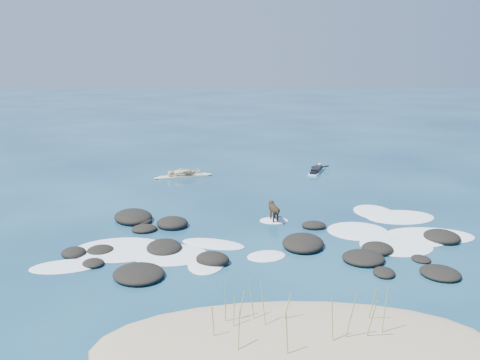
{
  "coord_description": "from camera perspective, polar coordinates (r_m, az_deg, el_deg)",
  "views": [
    {
      "loc": [
        -1.59,
        -18.7,
        6.29
      ],
      "look_at": [
        -0.75,
        4.0,
        0.9
      ],
      "focal_mm": 40.0,
      "sensor_mm": 36.0,
      "label": 1
    }
  ],
  "objects": [
    {
      "name": "paddling_surfer_rig",
      "position": [
        29.27,
        8.19,
        1.07
      ],
      "size": [
        1.38,
        2.19,
        0.39
      ],
      "rotation": [
        0.0,
        0.0,
        1.17
      ],
      "color": "white",
      "rests_on": "ground"
    },
    {
      "name": "sand_dune",
      "position": [
        12.34,
        5.85,
        -17.37
      ],
      "size": [
        9.0,
        4.4,
        0.6
      ],
      "primitive_type": "ellipsoid",
      "color": "#9E8966",
      "rests_on": "ground"
    },
    {
      "name": "standing_surfer_rig",
      "position": [
        27.89,
        -6.07,
        1.71
      ],
      "size": [
        3.04,
        1.27,
        1.77
      ],
      "rotation": [
        0.0,
        0.0,
        0.3
      ],
      "color": "beige",
      "rests_on": "ground"
    },
    {
      "name": "dune_grass",
      "position": [
        12.24,
        5.63,
        -14.15
      ],
      "size": [
        3.87,
        1.73,
        1.24
      ],
      "color": "olive",
      "rests_on": "ground"
    },
    {
      "name": "ground",
      "position": [
        19.79,
        2.6,
        -5.2
      ],
      "size": [
        160.0,
        160.0,
        0.0
      ],
      "primitive_type": "plane",
      "color": "#0A2642",
      "rests_on": "ground"
    },
    {
      "name": "reef_rocks",
      "position": [
        18.13,
        -0.3,
        -6.62
      ],
      "size": [
        13.6,
        7.6,
        0.5
      ],
      "color": "black",
      "rests_on": "ground"
    },
    {
      "name": "dog",
      "position": [
        20.51,
        3.63,
        -3.09
      ],
      "size": [
        0.42,
        1.18,
        0.75
      ],
      "rotation": [
        0.0,
        0.0,
        1.73
      ],
      "color": "black",
      "rests_on": "ground"
    },
    {
      "name": "breaking_foam",
      "position": [
        18.92,
        7.08,
        -6.15
      ],
      "size": [
        14.92,
        7.33,
        0.12
      ],
      "color": "white",
      "rests_on": "ground"
    }
  ]
}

